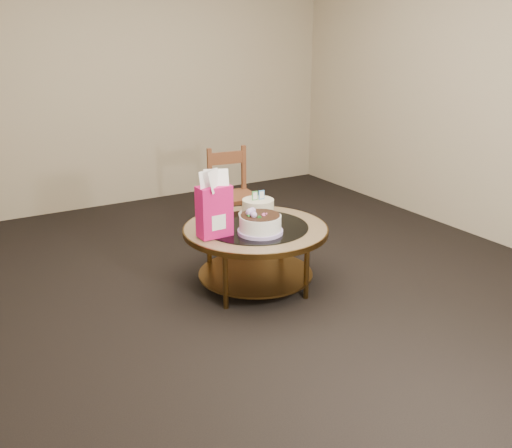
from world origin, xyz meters
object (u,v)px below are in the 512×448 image
gift_bag (214,204)px  dining_chair (232,195)px  coffee_table (256,237)px  cream_cake (258,207)px  decorated_cake (260,225)px

gift_bag → dining_chair: 1.18m
coffee_table → cream_cake: size_ratio=3.49×
coffee_table → cream_cake: cream_cake is taller
cream_cake → dining_chair: size_ratio=0.36×
gift_bag → dining_chair: bearing=54.7°
gift_bag → cream_cake: bearing=25.1°
cream_cake → gift_bag: (-0.48, -0.24, 0.16)m
decorated_cake → gift_bag: size_ratio=0.69×
coffee_table → decorated_cake: size_ratio=3.30×
coffee_table → dining_chair: dining_chair is taller
cream_cake → gift_bag: 0.56m
coffee_table → gift_bag: bearing=-175.2°
cream_cake → dining_chair: (0.17, 0.72, -0.11)m
decorated_cake → gift_bag: (-0.29, 0.11, 0.16)m
coffee_table → gift_bag: size_ratio=2.29×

